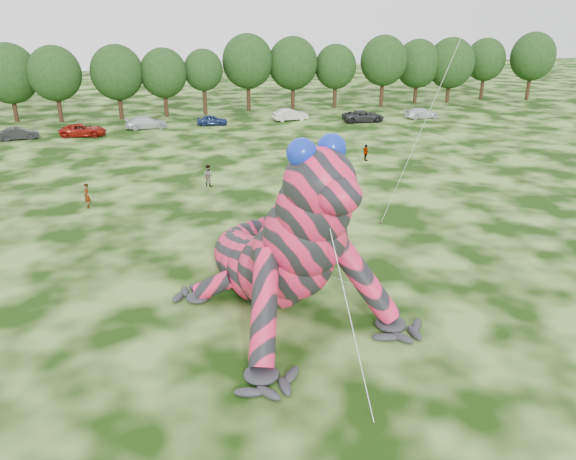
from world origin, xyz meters
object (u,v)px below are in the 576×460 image
at_px(tree_13, 383,71).
at_px(spectator_1, 208,175).
at_px(tree_6, 56,84).
at_px(spectator_5, 327,184).
at_px(tree_17, 531,66).
at_px(tree_7, 118,82).
at_px(spectator_0, 87,196).
at_px(tree_8, 164,83).
at_px(car_6, 363,116).
at_px(car_7, 422,113).
at_px(tree_15, 450,70).
at_px(spectator_3, 366,153).
at_px(tree_5, 10,83).
at_px(car_2, 83,130).
at_px(tree_10, 248,73).
at_px(car_5, 290,115).
at_px(inflatable_gecko, 261,213).
at_px(tree_9, 204,82).
at_px(tree_14, 417,71).
at_px(car_1, 19,134).
at_px(tree_11, 293,73).
at_px(car_3, 146,123).
at_px(car_4, 212,120).
at_px(tree_16, 484,69).
at_px(tree_12, 335,76).

relative_size(tree_13, spectator_1, 5.63).
relative_size(tree_6, spectator_5, 6.00).
bearing_deg(tree_17, tree_7, 179.87).
distance_m(spectator_0, spectator_5, 18.25).
relative_size(tree_8, spectator_0, 4.85).
xyz_separation_m(tree_13, spectator_0, (-39.50, -36.06, -4.14)).
bearing_deg(car_6, car_7, -84.75).
distance_m(tree_15, spectator_3, 39.36).
xyz_separation_m(tree_5, tree_17, (75.07, -1.77, 0.25)).
distance_m(tree_15, car_2, 53.98).
height_order(tree_7, tree_10, tree_10).
bearing_deg(car_5, tree_17, -86.23).
relative_size(car_5, spectator_1, 2.55).
relative_size(inflatable_gecko, tree_7, 1.95).
relative_size(tree_9, spectator_0, 4.71).
relative_size(tree_14, spectator_1, 5.22).
bearing_deg(car_1, tree_11, -81.08).
height_order(spectator_1, spectator_5, spectator_1).
xyz_separation_m(inflatable_gecko, tree_6, (-14.63, 52.44, 0.13)).
bearing_deg(tree_5, car_7, -12.71).
height_order(tree_8, tree_13, tree_13).
distance_m(tree_15, spectator_0, 62.83).
height_order(tree_9, spectator_3, tree_9).
height_order(tree_9, car_3, tree_9).
height_order(inflatable_gecko, spectator_0, inflatable_gecko).
relative_size(tree_11, tree_17, 0.98).
distance_m(tree_6, car_4, 20.22).
xyz_separation_m(tree_16, car_2, (-59.71, -12.33, -3.98)).
height_order(tree_8, tree_12, tree_12).
distance_m(tree_10, tree_15, 31.09).
relative_size(tree_12, car_1, 2.12).
xyz_separation_m(tree_16, car_5, (-34.31, -9.41, -3.93)).
height_order(tree_12, spectator_0, tree_12).
xyz_separation_m(spectator_1, spectator_5, (8.84, -4.47, -0.11)).
bearing_deg(car_4, tree_6, 75.67).
bearing_deg(tree_13, spectator_1, -132.44).
xyz_separation_m(tree_8, spectator_1, (1.20, -32.82, -3.57)).
bearing_deg(spectator_0, tree_7, 160.59).
xyz_separation_m(tree_10, tree_15, (31.08, -0.81, -0.44)).
bearing_deg(tree_14, tree_17, -6.36).
distance_m(tree_9, spectator_3, 31.49).
distance_m(tree_9, tree_17, 50.89).
height_order(spectator_1, spectator_0, spectator_0).
relative_size(tree_16, car_2, 1.84).
distance_m(tree_17, car_6, 33.84).
bearing_deg(spectator_0, spectator_1, 92.59).
bearing_deg(spectator_3, spectator_0, 95.76).
xyz_separation_m(tree_8, car_4, (5.10, -7.50, -3.83)).
xyz_separation_m(tree_14, spectator_0, (-45.83, -37.66, -3.78)).
bearing_deg(tree_12, car_5, -138.75).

